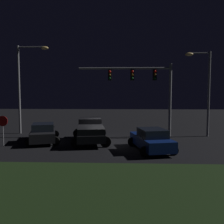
% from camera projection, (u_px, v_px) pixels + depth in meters
% --- Properties ---
extents(ground_plane, '(80.00, 80.00, 0.00)m').
position_uv_depth(ground_plane, '(104.00, 141.00, 19.14)').
color(ground_plane, black).
extents(grass_median, '(24.01, 6.49, 0.10)m').
position_uv_depth(grass_median, '(86.00, 187.00, 9.54)').
color(grass_median, black).
rests_on(grass_median, ground_plane).
extents(pickup_truck, '(3.46, 5.65, 1.80)m').
position_uv_depth(pickup_truck, '(90.00, 129.00, 18.85)').
color(pickup_truck, black).
rests_on(pickup_truck, ground_plane).
extents(car_sedan, '(3.09, 4.69, 1.51)m').
position_uv_depth(car_sedan, '(151.00, 140.00, 15.93)').
color(car_sedan, navy).
rests_on(car_sedan, ground_plane).
extents(car_sedan_far, '(3.25, 4.73, 1.51)m').
position_uv_depth(car_sedan_far, '(43.00, 133.00, 18.78)').
color(car_sedan_far, black).
rests_on(car_sedan_far, ground_plane).
extents(traffic_signal_gantry, '(8.32, 0.56, 6.50)m').
position_uv_depth(traffic_signal_gantry, '(143.00, 82.00, 21.13)').
color(traffic_signal_gantry, slate).
rests_on(traffic_signal_gantry, ground_plane).
extents(street_lamp_left, '(3.02, 0.44, 8.38)m').
position_uv_depth(street_lamp_left, '(25.00, 78.00, 22.51)').
color(street_lamp_left, slate).
rests_on(street_lamp_left, ground_plane).
extents(street_lamp_right, '(2.26, 0.44, 7.56)m').
position_uv_depth(street_lamp_right, '(204.00, 83.00, 21.03)').
color(street_lamp_right, slate).
rests_on(street_lamp_right, ground_plane).
extents(stop_sign, '(0.76, 0.08, 2.23)m').
position_uv_depth(stop_sign, '(3.00, 125.00, 17.22)').
color(stop_sign, slate).
rests_on(stop_sign, ground_plane).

